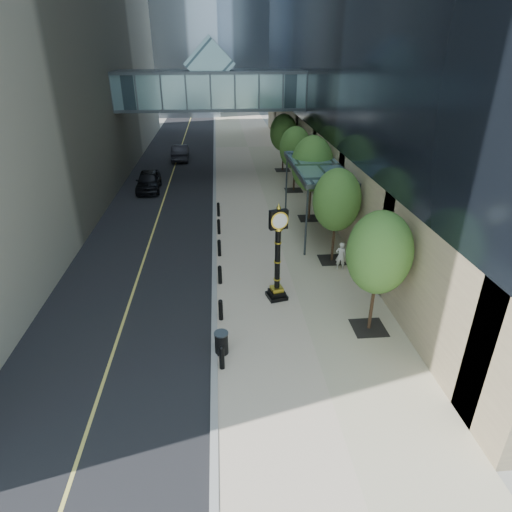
% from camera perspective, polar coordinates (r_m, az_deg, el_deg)
% --- Properties ---
extents(ground, '(320.00, 320.00, 0.00)m').
position_cam_1_polar(ground, '(16.13, 5.60, -16.57)').
color(ground, gray).
rests_on(ground, ground).
extents(road, '(8.00, 180.00, 0.02)m').
position_cam_1_polar(road, '(52.93, -10.01, 13.95)').
color(road, black).
rests_on(road, ground).
extents(sidewalk, '(8.00, 180.00, 0.06)m').
position_cam_1_polar(sidewalk, '(52.85, -1.07, 14.33)').
color(sidewalk, '#BEAB92').
rests_on(sidewalk, ground).
extents(curb, '(0.25, 180.00, 0.07)m').
position_cam_1_polar(curb, '(52.73, -5.55, 14.19)').
color(curb, gray).
rests_on(curb, ground).
extents(skywalk, '(17.00, 4.20, 5.80)m').
position_cam_1_polar(skywalk, '(39.73, -6.06, 21.46)').
color(skywalk, slate).
rests_on(skywalk, ground).
extents(entrance_canopy, '(3.00, 8.00, 4.38)m').
position_cam_1_polar(entrance_canopy, '(27.14, 8.14, 11.60)').
color(entrance_canopy, '#383F44').
rests_on(entrance_canopy, ground).
extents(bollard_row, '(0.20, 16.20, 0.90)m').
position_cam_1_polar(bollard_row, '(23.08, -4.87, -0.70)').
color(bollard_row, black).
rests_on(bollard_row, sidewalk).
extents(street_trees, '(2.78, 28.57, 5.72)m').
position_cam_1_polar(street_trees, '(29.10, 7.49, 11.59)').
color(street_trees, black).
rests_on(street_trees, sidewalk).
extents(street_clock, '(1.05, 1.05, 4.64)m').
position_cam_1_polar(street_clock, '(19.67, 2.88, -0.56)').
color(street_clock, black).
rests_on(street_clock, sidewalk).
extents(trash_bin, '(0.66, 0.66, 0.90)m').
position_cam_1_polar(trash_bin, '(17.05, -4.62, -11.54)').
color(trash_bin, black).
rests_on(trash_bin, sidewalk).
extents(pedestrian, '(0.63, 0.48, 1.57)m').
position_cam_1_polar(pedestrian, '(23.28, 11.24, 0.03)').
color(pedestrian, beige).
rests_on(pedestrian, sidewalk).
extents(car_near, '(2.13, 4.79, 1.60)m').
position_cam_1_polar(car_near, '(37.25, -14.14, 9.70)').
color(car_near, black).
rests_on(car_near, road).
extents(car_far, '(1.80, 4.86, 1.59)m').
position_cam_1_polar(car_far, '(47.31, -10.05, 13.50)').
color(car_far, black).
rests_on(car_far, road).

